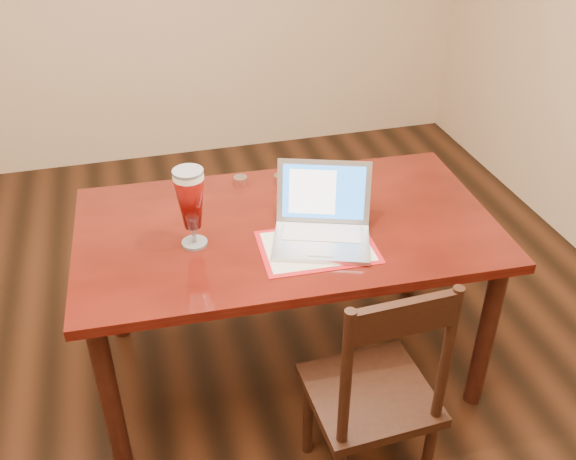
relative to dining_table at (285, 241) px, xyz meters
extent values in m
plane|color=black|center=(-0.37, -0.19, -0.69)|extent=(5.00, 5.00, 0.00)
cube|color=#54110B|center=(0.01, 0.01, 0.06)|extent=(1.69, 1.00, 0.04)
cylinder|color=black|center=(-0.75, -0.34, -0.33)|extent=(0.07, 0.07, 0.73)
cylinder|color=black|center=(0.73, -0.41, -0.33)|extent=(0.07, 0.07, 0.73)
cylinder|color=black|center=(-0.71, 0.42, -0.33)|extent=(0.07, 0.07, 0.73)
cylinder|color=black|center=(0.77, 0.35, -0.33)|extent=(0.07, 0.07, 0.73)
cube|color=#AB0F16|center=(0.08, -0.18, 0.08)|extent=(0.45, 0.33, 0.00)
cube|color=beige|center=(0.08, -0.18, 0.08)|extent=(0.40, 0.28, 0.00)
cube|color=#B7B8BC|center=(0.10, -0.17, 0.09)|extent=(0.42, 0.36, 0.02)
cube|color=silver|center=(0.11, -0.13, 0.10)|extent=(0.32, 0.21, 0.00)
cube|color=#BBBBC0|center=(0.07, -0.24, 0.10)|extent=(0.11, 0.09, 0.00)
cube|color=#B7B8BC|center=(0.15, -0.03, 0.22)|extent=(0.36, 0.19, 0.24)
cube|color=blue|center=(0.15, -0.03, 0.22)|extent=(0.32, 0.16, 0.20)
cube|color=white|center=(0.11, -0.02, 0.22)|extent=(0.19, 0.10, 0.17)
cylinder|color=silver|center=(-0.36, -0.04, 0.09)|extent=(0.10, 0.10, 0.01)
cylinder|color=silver|center=(-0.36, -0.04, 0.13)|extent=(0.02, 0.02, 0.07)
cylinder|color=white|center=(-0.36, -0.04, 0.37)|extent=(0.11, 0.11, 0.02)
cylinder|color=silver|center=(-0.36, -0.04, 0.39)|extent=(0.11, 0.11, 0.01)
cylinder|color=silver|center=(-0.10, 0.36, 0.10)|extent=(0.06, 0.06, 0.04)
cylinder|color=silver|center=(0.07, 0.33, 0.10)|extent=(0.06, 0.06, 0.04)
cube|color=black|center=(0.14, -0.63, -0.26)|extent=(0.44, 0.42, 0.04)
cylinder|color=black|center=(0.32, -0.78, -0.49)|extent=(0.04, 0.04, 0.41)
cylinder|color=black|center=(-0.03, -0.48, -0.49)|extent=(0.04, 0.04, 0.41)
cylinder|color=black|center=(0.30, -0.46, -0.49)|extent=(0.04, 0.04, 0.41)
cylinder|color=black|center=(-0.02, -0.79, 0.03)|extent=(0.04, 0.04, 0.54)
cylinder|color=black|center=(0.32, -0.78, 0.03)|extent=(0.04, 0.04, 0.54)
cube|color=black|center=(0.15, -0.79, 0.23)|extent=(0.34, 0.04, 0.12)
camera|label=1|loc=(-0.54, -2.06, 1.46)|focal=40.00mm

